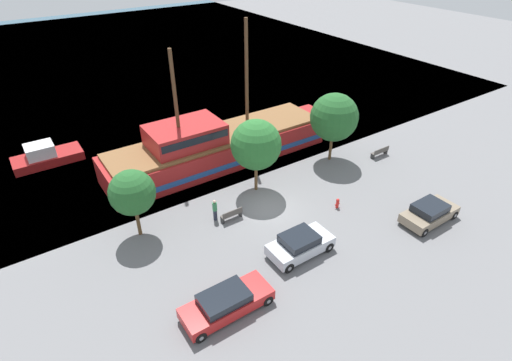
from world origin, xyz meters
The scene contains 14 objects.
ground_plane centered at (0.00, 0.00, 0.00)m, with size 160.00×160.00×0.00m, color slate.
water_surface centered at (0.00, 44.00, 0.00)m, with size 80.00×80.00×0.00m, color #33566B.
pirate_ship centered at (0.15, 7.98, 1.51)m, with size 20.72×4.89×11.37m.
moored_boat_dockside centered at (-12.02, 15.89, 0.65)m, with size 5.50×2.42×1.79m.
parked_car_curb_front centered at (-1.17, -4.89, 0.73)m, with size 4.11×1.99×1.46m.
parked_car_curb_mid centered at (8.22, -7.32, 0.69)m, with size 4.18×1.96×1.40m.
parked_car_curb_rear centered at (-7.17, -6.18, 0.68)m, with size 4.91×1.93×1.34m.
fire_hydrant centered at (4.09, -2.72, 0.41)m, with size 0.42×0.25×0.76m.
bench_promenade_east centered at (12.48, 0.71, 0.44)m, with size 1.80×0.45×0.85m.
bench_promenade_west centered at (-2.93, 0.35, 0.43)m, with size 1.56×0.45×0.85m.
pedestrian_walking_near centered at (-3.87, 0.98, 0.83)m, with size 0.32×0.32×1.64m.
tree_row_east centered at (-8.74, 2.41, 3.32)m, with size 2.90×2.90×4.79m.
tree_row_mideast centered at (0.55, 2.52, 3.87)m, with size 3.72×3.72×5.74m.
tree_row_midwest centered at (8.47, 2.82, 3.93)m, with size 3.97×3.97×5.92m.
Camera 1 is at (-13.71, -18.65, 17.34)m, focal length 28.00 mm.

